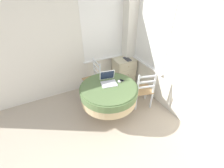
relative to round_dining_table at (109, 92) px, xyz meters
The scene contains 9 objects.
corner_room_shell 0.77m from the round_dining_table, 23.13° to the left, with size 4.59×4.95×2.55m.
round_dining_table is the anchor object (origin of this frame).
laptop 0.25m from the round_dining_table, 67.54° to the left, with size 0.37×0.36×0.25m.
computer_mouse 0.32m from the round_dining_table, ahead, with size 0.06×0.09×0.05m.
cell_phone 0.38m from the round_dining_table, 11.35° to the left, with size 0.10×0.12×0.01m.
dining_chair_near_back_window 0.85m from the round_dining_table, 92.27° to the left, with size 0.39×0.44×0.96m.
dining_chair_near_right_window 0.84m from the round_dining_table, ahead, with size 0.51×0.48×0.96m.
corner_cabinet 1.40m from the round_dining_table, 45.48° to the left, with size 0.60×0.48×0.75m.
book_on_cabinet 1.37m from the round_dining_table, 42.07° to the left, with size 0.13×0.25×0.02m.
Camera 1 is at (-0.04, -0.37, 2.55)m, focal length 24.00 mm.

